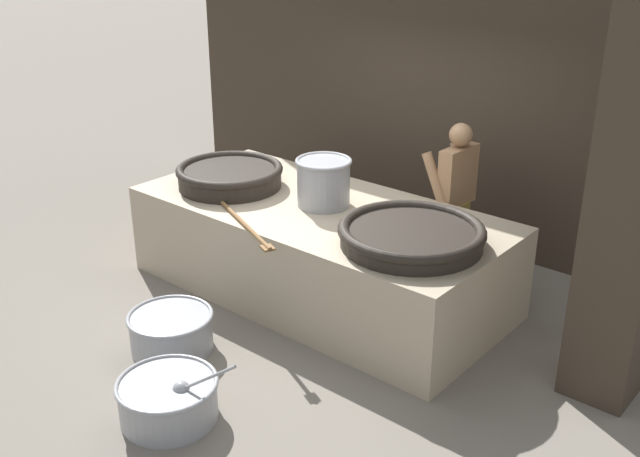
{
  "coord_description": "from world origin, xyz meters",
  "views": [
    {
      "loc": [
        4.38,
        -5.2,
        3.62
      ],
      "look_at": [
        0.0,
        0.0,
        0.7
      ],
      "focal_mm": 42.0,
      "sensor_mm": 36.0,
      "label": 1
    }
  ],
  "objects_px": {
    "giant_wok_near": "(230,175)",
    "prep_bowl_vegetables": "(168,398)",
    "giant_wok_far": "(411,235)",
    "cook": "(455,197)",
    "stock_pot": "(324,182)",
    "prep_bowl_meat": "(171,330)"
  },
  "relations": [
    {
      "from": "giant_wok_near",
      "to": "stock_pot",
      "type": "bearing_deg",
      "value": 11.32
    },
    {
      "from": "prep_bowl_meat",
      "to": "giant_wok_near",
      "type": "bearing_deg",
      "value": 117.5
    },
    {
      "from": "stock_pot",
      "to": "prep_bowl_meat",
      "type": "distance_m",
      "value": 2.02
    },
    {
      "from": "giant_wok_near",
      "to": "stock_pot",
      "type": "xyz_separation_m",
      "value": [
        1.09,
        0.22,
        0.12
      ]
    },
    {
      "from": "giant_wok_near",
      "to": "cook",
      "type": "xyz_separation_m",
      "value": [
        1.93,
        1.32,
        -0.15
      ]
    },
    {
      "from": "giant_wok_near",
      "to": "prep_bowl_meat",
      "type": "xyz_separation_m",
      "value": [
        0.79,
        -1.52,
        -0.86
      ]
    },
    {
      "from": "prep_bowl_vegetables",
      "to": "giant_wok_far",
      "type": "bearing_deg",
      "value": 71.02
    },
    {
      "from": "stock_pot",
      "to": "prep_bowl_meat",
      "type": "xyz_separation_m",
      "value": [
        -0.31,
        -1.73,
        -0.99
      ]
    },
    {
      "from": "giant_wok_far",
      "to": "cook",
      "type": "bearing_deg",
      "value": 104.7
    },
    {
      "from": "giant_wok_near",
      "to": "prep_bowl_meat",
      "type": "height_order",
      "value": "giant_wok_near"
    },
    {
      "from": "giant_wok_far",
      "to": "prep_bowl_meat",
      "type": "bearing_deg",
      "value": -134.92
    },
    {
      "from": "stock_pot",
      "to": "giant_wok_far",
      "type": "bearing_deg",
      "value": -11.47
    },
    {
      "from": "cook",
      "to": "giant_wok_near",
      "type": "bearing_deg",
      "value": 36.73
    },
    {
      "from": "cook",
      "to": "prep_bowl_vegetables",
      "type": "distance_m",
      "value": 3.58
    },
    {
      "from": "stock_pot",
      "to": "prep_bowl_vegetables",
      "type": "bearing_deg",
      "value": -79.37
    },
    {
      "from": "giant_wok_near",
      "to": "prep_bowl_vegetables",
      "type": "xyz_separation_m",
      "value": [
        1.54,
        -2.16,
        -0.87
      ]
    },
    {
      "from": "prep_bowl_vegetables",
      "to": "prep_bowl_meat",
      "type": "relative_size",
      "value": 1.32
    },
    {
      "from": "giant_wok_near",
      "to": "giant_wok_far",
      "type": "bearing_deg",
      "value": -0.53
    },
    {
      "from": "giant_wok_near",
      "to": "giant_wok_far",
      "type": "relative_size",
      "value": 0.87
    },
    {
      "from": "giant_wok_near",
      "to": "prep_bowl_meat",
      "type": "bearing_deg",
      "value": -62.5
    },
    {
      "from": "stock_pot",
      "to": "prep_bowl_vegetables",
      "type": "xyz_separation_m",
      "value": [
        0.45,
        -2.38,
        -0.99
      ]
    },
    {
      "from": "prep_bowl_vegetables",
      "to": "cook",
      "type": "bearing_deg",
      "value": 83.69
    }
  ]
}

